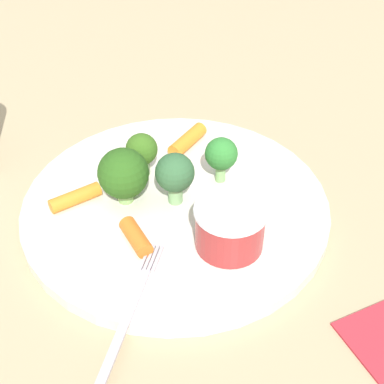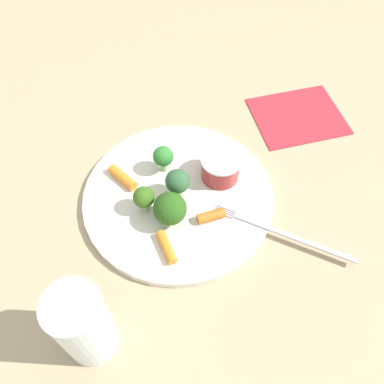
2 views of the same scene
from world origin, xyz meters
name	(u,v)px [view 1 (image 1 of 2)]	position (x,y,z in m)	size (l,w,h in m)	color
ground_plane	(176,211)	(0.00, 0.00, 0.00)	(2.40, 2.40, 0.00)	tan
plate	(176,206)	(0.00, 0.00, 0.01)	(0.27, 0.27, 0.01)	silver
sauce_cup	(230,227)	(-0.06, -0.03, 0.03)	(0.06, 0.06, 0.04)	#9E2B2B
broccoli_floret_0	(221,155)	(0.02, -0.05, 0.04)	(0.03, 0.03, 0.05)	#89C271
broccoli_floret_1	(142,151)	(0.04, 0.02, 0.04)	(0.03, 0.03, 0.04)	#89A86D
broccoli_floret_2	(176,172)	(0.00, 0.00, 0.04)	(0.03, 0.03, 0.05)	#7FB372
broccoli_floret_3	(123,174)	(0.01, 0.04, 0.04)	(0.04, 0.04, 0.05)	#8BBD66
carrot_stick_0	(136,237)	(-0.05, 0.04, 0.02)	(0.01, 0.01, 0.04)	orange
carrot_stick_1	(75,197)	(0.01, 0.09, 0.02)	(0.01, 0.01, 0.05)	orange
carrot_stick_2	(188,140)	(0.08, -0.02, 0.02)	(0.01, 0.01, 0.05)	orange
fork	(117,343)	(-0.14, 0.06, 0.01)	(0.18, 0.09, 0.00)	#B5ADB9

